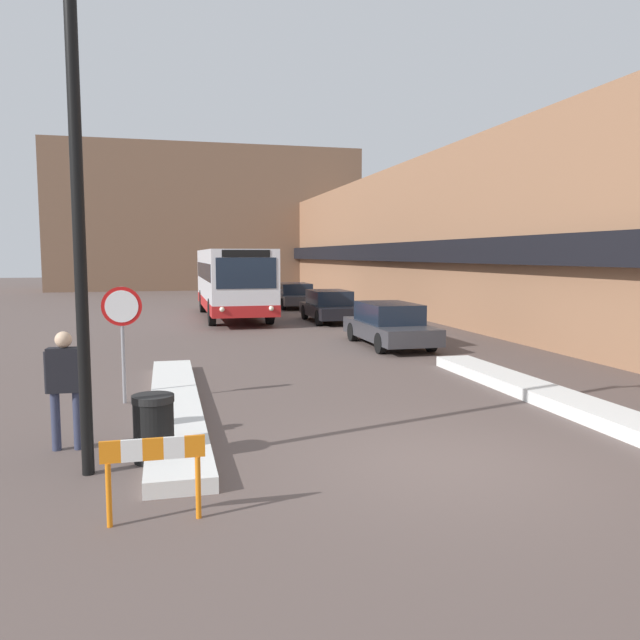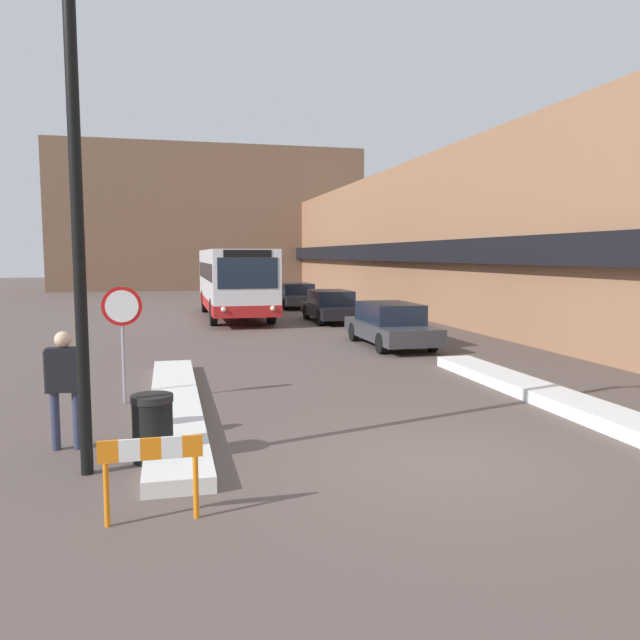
# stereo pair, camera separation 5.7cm
# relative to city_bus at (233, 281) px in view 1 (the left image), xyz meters

# --- Properties ---
(ground_plane) EXTENTS (160.00, 160.00, 0.00)m
(ground_plane) POSITION_rel_city_bus_xyz_m (0.68, -21.27, -1.73)
(ground_plane) COLOR brown
(building_row_right) EXTENTS (5.50, 60.00, 7.33)m
(building_row_right) POSITION_rel_city_bus_xyz_m (10.64, 2.73, 1.93)
(building_row_right) COLOR #996B4C
(building_row_right) RESTS_ON ground_plane
(building_backdrop_far) EXTENTS (26.00, 8.00, 12.02)m
(building_backdrop_far) POSITION_rel_city_bus_xyz_m (0.68, 27.23, 4.29)
(building_backdrop_far) COLOR brown
(building_backdrop_far) RESTS_ON ground_plane
(snow_bank_left) EXTENTS (0.90, 8.76, 0.21)m
(snow_bank_left) POSITION_rel_city_bus_xyz_m (-2.92, -17.23, -1.62)
(snow_bank_left) COLOR silver
(snow_bank_left) RESTS_ON ground_plane
(snow_bank_right) EXTENTS (0.90, 9.43, 0.25)m
(snow_bank_right) POSITION_rel_city_bus_xyz_m (4.28, -18.79, -1.60)
(snow_bank_right) COLOR silver
(snow_bank_right) RESTS_ON ground_plane
(city_bus) EXTENTS (2.69, 10.26, 3.14)m
(city_bus) POSITION_rel_city_bus_xyz_m (0.00, 0.00, 0.00)
(city_bus) COLOR silver
(city_bus) RESTS_ON ground_plane
(parked_car_front) EXTENTS (1.80, 4.55, 1.38)m
(parked_car_front) POSITION_rel_city_bus_xyz_m (3.88, -10.36, -1.03)
(parked_car_front) COLOR #38383D
(parked_car_front) RESTS_ON ground_plane
(parked_car_middle) EXTENTS (1.83, 4.27, 1.37)m
(parked_car_middle) POSITION_rel_city_bus_xyz_m (3.88, -2.90, -1.03)
(parked_car_middle) COLOR black
(parked_car_middle) RESTS_ON ground_plane
(parked_car_back) EXTENTS (1.91, 4.29, 1.36)m
(parked_car_back) POSITION_rel_city_bus_xyz_m (3.88, 4.74, -1.04)
(parked_car_back) COLOR #38383D
(parked_car_back) RESTS_ON ground_plane
(stop_sign) EXTENTS (0.76, 0.08, 2.29)m
(stop_sign) POSITION_rel_city_bus_xyz_m (-3.87, -16.45, -0.06)
(stop_sign) COLOR gray
(stop_sign) RESTS_ON ground_plane
(street_lamp) EXTENTS (1.46, 0.36, 7.13)m
(street_lamp) POSITION_rel_city_bus_xyz_m (-3.84, -20.50, 2.63)
(street_lamp) COLOR black
(street_lamp) RESTS_ON ground_plane
(pedestrian) EXTENTS (0.58, 0.26, 1.78)m
(pedestrian) POSITION_rel_city_bus_xyz_m (-4.52, -19.32, -0.65)
(pedestrian) COLOR #333851
(pedestrian) RESTS_ON ground_plane
(trash_bin) EXTENTS (0.59, 0.59, 0.95)m
(trash_bin) POSITION_rel_city_bus_xyz_m (-3.25, -20.17, -1.25)
(trash_bin) COLOR black
(trash_bin) RESTS_ON ground_plane
(construction_barricade) EXTENTS (1.10, 0.06, 0.94)m
(construction_barricade) POSITION_rel_city_bus_xyz_m (-3.22, -22.27, -1.06)
(construction_barricade) COLOR orange
(construction_barricade) RESTS_ON ground_plane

